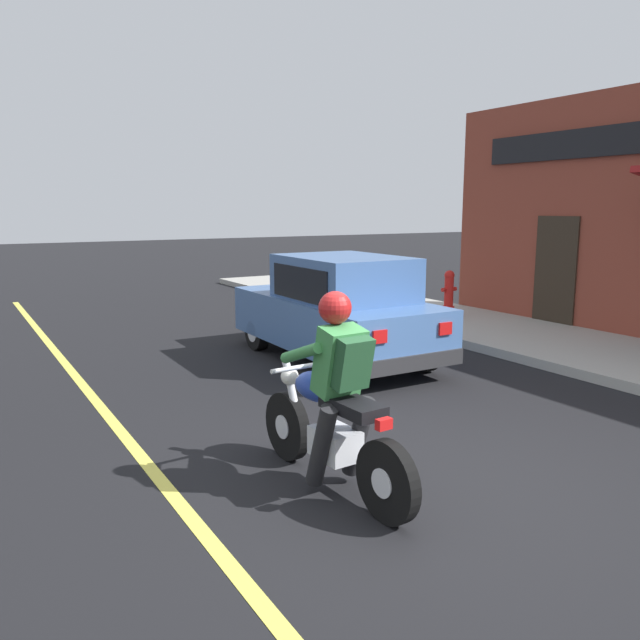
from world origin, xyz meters
The scene contains 6 objects.
ground_plane centered at (0.00, 0.00, 0.00)m, with size 80.00×80.00×0.00m, color black.
sidewalk_curb centered at (5.20, 3.00, 0.07)m, with size 2.60×22.00×0.14m, color #9E9B93.
lane_stripe centered at (-1.80, 3.00, 0.00)m, with size 0.12×19.80×0.01m, color #D1C64C.
motorcycle_with_rider centered at (-0.63, 0.41, 0.68)m, with size 0.57×2.02×1.62m.
car_hatchback centered at (1.71, 4.01, 0.77)m, with size 1.71×3.81×1.57m.
fire_hydrant centered at (5.42, 5.64, 0.57)m, with size 0.36×0.24×0.88m.
Camera 1 is at (-3.18, -3.61, 2.25)m, focal length 35.00 mm.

